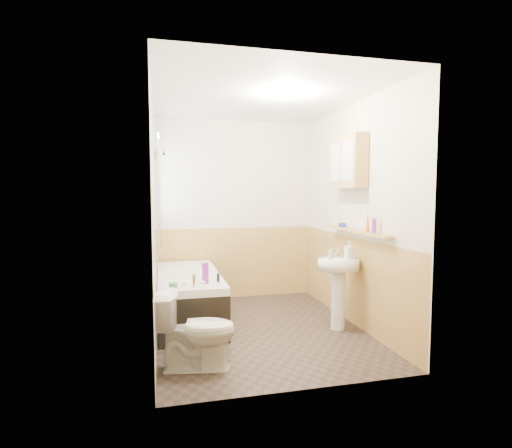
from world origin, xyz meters
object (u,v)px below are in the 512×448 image
(sink, at_px, (338,279))
(pine_shelf, at_px, (357,231))
(bathtub, at_px, (189,295))
(medicine_cabinet, at_px, (348,162))
(toilet, at_px, (196,330))

(sink, bearing_deg, pine_shelf, -14.92)
(bathtub, height_order, sink, sink)
(sink, distance_m, pine_shelf, 0.56)
(medicine_cabinet, bearing_deg, bathtub, 162.96)
(sink, height_order, medicine_cabinet, medicine_cabinet)
(bathtub, bearing_deg, pine_shelf, -22.66)
(toilet, relative_size, pine_shelf, 0.53)
(bathtub, bearing_deg, toilet, -91.30)
(sink, distance_m, medicine_cabinet, 1.30)
(toilet, bearing_deg, bathtub, 9.24)
(pine_shelf, bearing_deg, medicine_cabinet, 97.74)
(sink, xyz_separation_m, medicine_cabinet, (0.17, 0.18, 1.28))
(pine_shelf, bearing_deg, bathtub, 157.34)
(toilet, height_order, pine_shelf, pine_shelf)
(toilet, xyz_separation_m, pine_shelf, (1.80, 0.59, 0.75))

